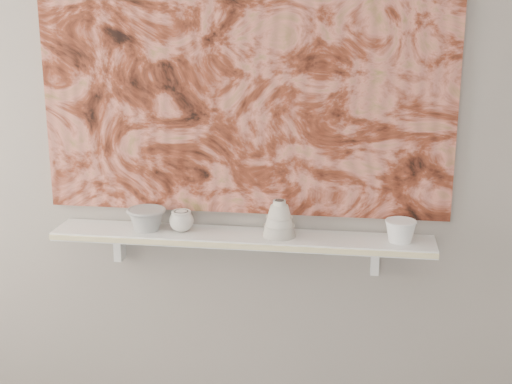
% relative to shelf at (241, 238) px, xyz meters
% --- Properties ---
extents(wall_back, '(3.60, 0.00, 3.60)m').
position_rel_shelf_xyz_m(wall_back, '(0.00, 0.09, 0.44)').
color(wall_back, gray).
rests_on(wall_back, floor).
extents(shelf, '(1.40, 0.18, 0.03)m').
position_rel_shelf_xyz_m(shelf, '(0.00, 0.00, 0.00)').
color(shelf, silver).
rests_on(shelf, wall_back).
extents(shelf_stripe, '(1.40, 0.01, 0.02)m').
position_rel_shelf_xyz_m(shelf_stripe, '(0.00, -0.09, 0.00)').
color(shelf_stripe, beige).
rests_on(shelf_stripe, shelf).
extents(bracket_left, '(0.03, 0.06, 0.12)m').
position_rel_shelf_xyz_m(bracket_left, '(-0.49, 0.06, -0.07)').
color(bracket_left, silver).
rests_on(bracket_left, wall_back).
extents(bracket_right, '(0.03, 0.06, 0.12)m').
position_rel_shelf_xyz_m(bracket_right, '(0.49, 0.06, -0.07)').
color(bracket_right, silver).
rests_on(bracket_right, wall_back).
extents(painting, '(1.50, 0.02, 1.10)m').
position_rel_shelf_xyz_m(painting, '(0.00, 0.08, 0.62)').
color(painting, maroon).
rests_on(painting, wall_back).
extents(house_motif, '(0.09, 0.00, 0.08)m').
position_rel_shelf_xyz_m(house_motif, '(0.45, 0.07, 0.32)').
color(house_motif, black).
rests_on(house_motif, painting).
extents(bowl_grey, '(0.19, 0.19, 0.08)m').
position_rel_shelf_xyz_m(bowl_grey, '(-0.36, 0.00, 0.06)').
color(bowl_grey, '#979795').
rests_on(bowl_grey, shelf).
extents(cup_cream, '(0.09, 0.09, 0.08)m').
position_rel_shelf_xyz_m(cup_cream, '(-0.22, 0.00, 0.06)').
color(cup_cream, beige).
rests_on(cup_cream, shelf).
extents(bell_vessel, '(0.16, 0.16, 0.13)m').
position_rel_shelf_xyz_m(bell_vessel, '(0.14, 0.00, 0.08)').
color(bell_vessel, beige).
rests_on(bell_vessel, shelf).
extents(bowl_white, '(0.13, 0.13, 0.08)m').
position_rel_shelf_xyz_m(bowl_white, '(0.57, 0.00, 0.06)').
color(bowl_white, white).
rests_on(bowl_white, shelf).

